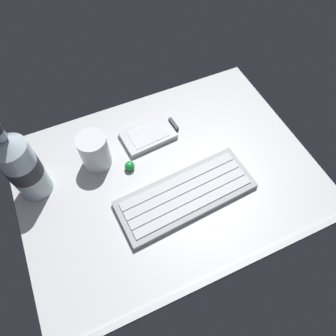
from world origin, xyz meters
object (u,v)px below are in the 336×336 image
handheld_device (151,134)px  juice_cup (95,152)px  keyboard (186,195)px  trackball_mouse (130,166)px  water_bottle (21,166)px

handheld_device → juice_cup: bearing=-172.2°
keyboard → trackball_mouse: (-8.27, 11.24, 0.29)cm
keyboard → trackball_mouse: trackball_mouse is taller
handheld_device → juice_cup: 14.11cm
keyboard → juice_cup: (-14.23, 15.88, 3.10)cm
handheld_device → trackball_mouse: trackball_mouse is taller
trackball_mouse → keyboard: bearing=-53.7°
handheld_device → water_bottle: size_ratio=0.64×
keyboard → handheld_device: 17.76cm
handheld_device → water_bottle: bearing=-173.8°
keyboard → handheld_device: (-0.61, 17.75, -0.08)cm
water_bottle → trackball_mouse: 21.56cm
handheld_device → water_bottle: (-27.40, -2.99, 8.28)cm
juice_cup → handheld_device: bearing=7.8°
juice_cup → keyboard: bearing=-48.1°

